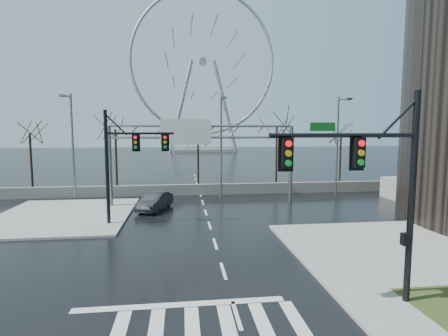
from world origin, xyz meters
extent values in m
plane|color=black|center=(0.00, 0.00, 0.00)|extent=(260.00, 260.00, 0.00)
cube|color=gray|center=(10.00, 2.00, 0.07)|extent=(12.00, 10.00, 0.15)
cube|color=gray|center=(-11.00, 12.00, 0.07)|extent=(10.00, 12.00, 0.15)
cube|color=slate|center=(0.00, 20.00, 0.55)|extent=(52.00, 0.50, 1.10)
cylinder|color=black|center=(6.50, -4.00, 4.00)|extent=(0.24, 0.24, 8.00)
cylinder|color=black|center=(3.80, -4.00, 6.40)|extent=(5.40, 0.16, 0.16)
cube|color=black|center=(4.30, -4.15, 5.80)|extent=(0.35, 0.28, 1.05)
cube|color=black|center=(1.70, -4.15, 5.80)|extent=(0.35, 0.28, 1.05)
cylinder|color=black|center=(-7.00, 9.00, 4.00)|extent=(0.24, 0.24, 8.00)
cylinder|color=black|center=(-4.70, 9.00, 6.40)|extent=(4.60, 0.16, 0.16)
cube|color=black|center=(-5.00, 8.85, 5.80)|extent=(0.35, 0.28, 1.05)
cube|color=black|center=(-3.00, 8.85, 5.80)|extent=(0.35, 0.28, 1.05)
cylinder|color=slate|center=(-8.00, 15.00, 3.50)|extent=(0.36, 0.36, 7.00)
cylinder|color=slate|center=(8.00, 15.00, 3.50)|extent=(0.36, 0.36, 7.00)
cylinder|color=slate|center=(0.00, 15.00, 7.00)|extent=(16.00, 0.20, 0.20)
cylinder|color=slate|center=(0.00, 15.00, 6.00)|extent=(16.00, 0.20, 0.20)
cube|color=#0B5516|center=(-1.50, 14.85, 6.50)|extent=(4.20, 0.10, 2.00)
cube|color=silver|center=(-1.50, 14.79, 6.50)|extent=(4.40, 0.02, 2.20)
cylinder|color=slate|center=(-12.00, 18.50, 5.00)|extent=(0.20, 0.20, 10.00)
cylinder|color=slate|center=(-12.00, 17.40, 9.70)|extent=(0.12, 2.20, 0.12)
cube|color=slate|center=(-12.00, 16.40, 9.60)|extent=(0.50, 0.70, 0.18)
cylinder|color=slate|center=(2.00, 18.50, 5.00)|extent=(0.20, 0.20, 10.00)
cylinder|color=slate|center=(2.00, 17.40, 9.70)|extent=(0.12, 2.20, 0.12)
cube|color=slate|center=(2.00, 16.40, 9.60)|extent=(0.50, 0.70, 0.18)
cylinder|color=slate|center=(14.00, 18.50, 5.00)|extent=(0.20, 0.20, 10.00)
cylinder|color=slate|center=(14.00, 17.40, 9.70)|extent=(0.12, 2.20, 0.12)
cube|color=slate|center=(14.00, 16.40, 9.60)|extent=(0.50, 0.70, 0.18)
cylinder|color=black|center=(-18.00, 24.00, 3.15)|extent=(0.24, 0.24, 6.30)
cylinder|color=black|center=(-9.00, 23.50, 3.38)|extent=(0.24, 0.24, 6.75)
cylinder|color=black|center=(0.00, 24.50, 2.93)|extent=(0.24, 0.24, 5.85)
cylinder|color=black|center=(9.00, 23.50, 3.51)|extent=(0.24, 0.24, 7.02)
cylinder|color=black|center=(17.00, 24.00, 3.06)|extent=(0.24, 0.24, 6.12)
cube|color=gray|center=(5.00, 95.00, 0.50)|extent=(18.00, 6.00, 1.00)
torus|color=#B2B2B7|center=(5.00, 95.00, 28.00)|extent=(45.00, 1.00, 45.00)
cylinder|color=#B2B2B7|center=(5.00, 95.00, 28.00)|extent=(2.40, 1.50, 2.40)
cylinder|color=#B2B2B7|center=(-2.00, 95.00, 14.00)|extent=(8.28, 1.20, 28.82)
cylinder|color=#B2B2B7|center=(12.00, 95.00, 14.00)|extent=(8.28, 1.20, 28.82)
imported|color=black|center=(-4.15, 13.41, 0.73)|extent=(2.98, 4.67, 1.45)
camera|label=1|loc=(-1.88, -15.71, 6.55)|focal=28.00mm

